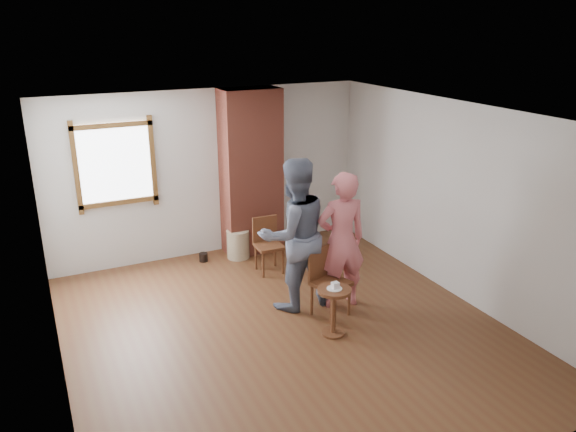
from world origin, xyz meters
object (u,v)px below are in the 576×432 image
object	(u,v)px
dining_chair_right	(327,278)
man	(294,235)
dining_chair_left	(267,241)
stoneware_crock	(238,244)
person_pink	(341,240)
side_table	(334,304)

from	to	relation	value
dining_chair_right	man	size ratio (longest dim) A/B	0.45
dining_chair_left	man	distance (m)	1.27
dining_chair_right	man	bearing A→B (deg)	108.13
stoneware_crock	man	world-z (taller)	man
dining_chair_right	person_pink	distance (m)	0.51
man	person_pink	world-z (taller)	man
dining_chair_right	man	world-z (taller)	man
dining_chair_right	stoneware_crock	bearing A→B (deg)	81.39
stoneware_crock	dining_chair_left	world-z (taller)	dining_chair_left
stoneware_crock	man	distance (m)	1.94
stoneware_crock	side_table	distance (m)	2.65
man	side_table	bearing A→B (deg)	94.12
stoneware_crock	person_pink	xyz separation A→B (m)	(0.66, -2.02, 0.68)
side_table	stoneware_crock	bearing A→B (deg)	94.48
stoneware_crock	person_pink	distance (m)	2.23
dining_chair_left	side_table	xyz separation A→B (m)	(-0.02, -2.01, -0.06)
stoneware_crock	dining_chair_left	size ratio (longest dim) A/B	0.55
stoneware_crock	person_pink	bearing A→B (deg)	-72.03
dining_chair_left	person_pink	bearing A→B (deg)	-70.50
stoneware_crock	side_table	size ratio (longest dim) A/B	0.76
man	dining_chair_right	bearing A→B (deg)	123.77
stoneware_crock	side_table	world-z (taller)	side_table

